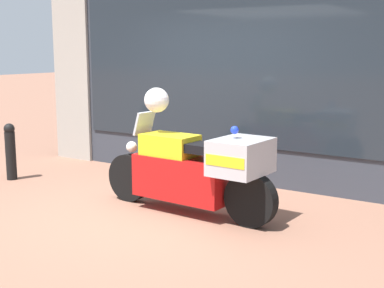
% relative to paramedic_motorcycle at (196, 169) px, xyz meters
% --- Properties ---
extents(ground_plane, '(60.00, 60.00, 0.00)m').
position_rel_paramedic_motorcycle_xyz_m(ground_plane, '(-0.55, -0.19, -0.55)').
color(ground_plane, '#8E604C').
extents(shop_building, '(6.78, 0.55, 3.28)m').
position_rel_paramedic_motorcycle_xyz_m(shop_building, '(-0.93, 1.81, 1.10)').
color(shop_building, '#333842').
rests_on(shop_building, ground).
extents(window_display, '(5.55, 0.30, 2.07)m').
position_rel_paramedic_motorcycle_xyz_m(window_display, '(-0.23, 1.84, -0.06)').
color(window_display, slate).
rests_on(window_display, ground).
extents(paramedic_motorcycle, '(2.36, 0.69, 1.16)m').
position_rel_paramedic_motorcycle_xyz_m(paramedic_motorcycle, '(0.00, 0.00, 0.00)').
color(paramedic_motorcycle, black).
rests_on(paramedic_motorcycle, ground).
extents(white_helmet, '(0.30, 0.30, 0.30)m').
position_rel_paramedic_motorcycle_xyz_m(white_helmet, '(-0.58, 0.03, 0.76)').
color(white_helmet, white).
rests_on(white_helmet, paramedic_motorcycle).
extents(street_bollard, '(0.16, 0.16, 0.84)m').
position_rel_paramedic_motorcycle_xyz_m(street_bollard, '(-3.22, -0.03, -0.11)').
color(street_bollard, black).
rests_on(street_bollard, ground).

